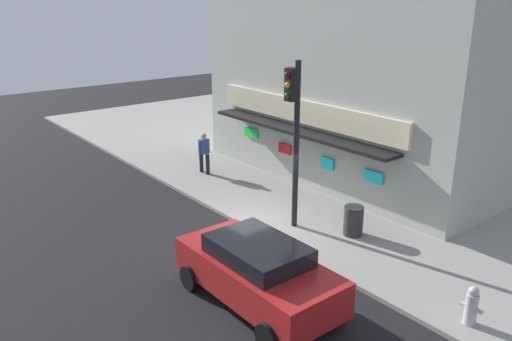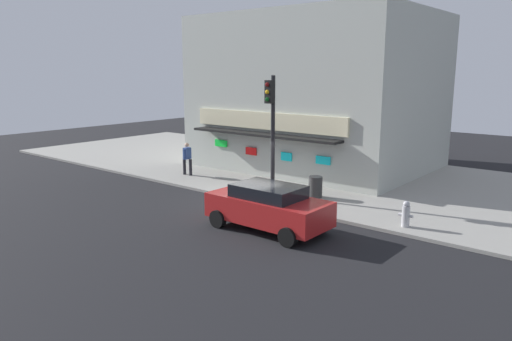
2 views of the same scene
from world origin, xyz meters
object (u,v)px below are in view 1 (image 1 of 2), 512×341
Objects in this scene: traffic_light at (294,124)px; parked_car_red at (258,271)px; fire_hydrant at (472,306)px; trash_can at (353,221)px; pedestrian at (204,152)px.

traffic_light is 4.92m from parked_car_red.
trash_can is at bearing 162.73° from fire_hydrant.
parked_car_red is at bearing -141.19° from fire_hydrant.
traffic_light reaches higher than fire_hydrant.
traffic_light reaches higher than parked_car_red.
trash_can is at bearing 2.50° from pedestrian.
traffic_light is at bearing 176.48° from fire_hydrant.
pedestrian reaches higher than parked_car_red.
fire_hydrant is at bearing 38.81° from parked_car_red.
pedestrian is at bearing -177.50° from trash_can.
pedestrian is at bearing 174.87° from fire_hydrant.
traffic_light is at bearing 126.19° from parked_car_red.
trash_can is 4.53m from parked_car_red.
parked_car_red is (2.48, -3.38, -2.58)m from traffic_light.
traffic_light is 5.58× the size of fire_hydrant.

